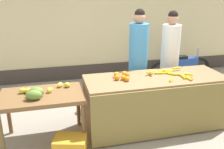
% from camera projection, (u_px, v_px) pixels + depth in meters
% --- Properties ---
extents(ground_plane, '(24.00, 24.00, 0.00)m').
position_uv_depth(ground_plane, '(133.00, 128.00, 4.12)').
color(ground_plane, gray).
extents(market_wall_back, '(9.34, 0.23, 3.02)m').
position_uv_depth(market_wall_back, '(100.00, 20.00, 6.12)').
color(market_wall_back, beige).
rests_on(market_wall_back, ground).
extents(fruit_stall_counter, '(2.26, 0.84, 0.87)m').
position_uv_depth(fruit_stall_counter, '(155.00, 102.00, 4.04)').
color(fruit_stall_counter, olive).
rests_on(fruit_stall_counter, ground).
extents(side_table_wooden, '(1.19, 0.75, 0.77)m').
position_uv_depth(side_table_wooden, '(42.00, 100.00, 3.57)').
color(side_table_wooden, brown).
rests_on(side_table_wooden, ground).
extents(banana_bunch_pile, '(0.69, 0.57, 0.07)m').
position_uv_depth(banana_bunch_pile, '(171.00, 74.00, 3.99)').
color(banana_bunch_pile, yellow).
rests_on(banana_bunch_pile, fruit_stall_counter).
extents(orange_pile, '(0.27, 0.31, 0.09)m').
position_uv_depth(orange_pile, '(122.00, 76.00, 3.83)').
color(orange_pile, orange).
rests_on(orange_pile, fruit_stall_counter).
extents(mango_papaya_pile, '(0.77, 0.53, 0.14)m').
position_uv_depth(mango_papaya_pile, '(37.00, 92.00, 3.46)').
color(mango_papaya_pile, yellow).
rests_on(mango_papaya_pile, side_table_wooden).
extents(vendor_woman_blue_shirt, '(0.34, 0.34, 1.89)m').
position_uv_depth(vendor_woman_blue_shirt, '(138.00, 61.00, 4.47)').
color(vendor_woman_blue_shirt, '#33333D').
rests_on(vendor_woman_blue_shirt, ground).
extents(vendor_woman_white_shirt, '(0.34, 0.34, 1.84)m').
position_uv_depth(vendor_woman_white_shirt, '(170.00, 60.00, 4.67)').
color(vendor_woman_white_shirt, '#33333D').
rests_on(vendor_woman_white_shirt, ground).
extents(parked_motorcycle, '(1.60, 0.18, 0.88)m').
position_uv_depth(parked_motorcycle, '(181.00, 68.00, 5.91)').
color(parked_motorcycle, black).
rests_on(parked_motorcycle, ground).
extents(produce_crate, '(0.51, 0.42, 0.26)m').
position_uv_depth(produce_crate, '(71.00, 146.00, 3.44)').
color(produce_crate, gold).
rests_on(produce_crate, ground).
extents(produce_sack, '(0.36, 0.30, 0.48)m').
position_uv_depth(produce_sack, '(92.00, 99.00, 4.64)').
color(produce_sack, tan).
rests_on(produce_sack, ground).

